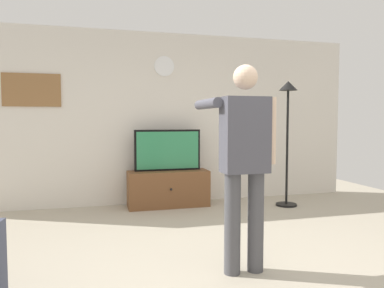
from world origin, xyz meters
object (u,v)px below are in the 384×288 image
(person_standing_nearer_lamp, at_px, (244,156))
(floor_lamp, at_px, (288,117))
(television, at_px, (168,150))
(framed_picture, at_px, (32,90))
(tv_stand, at_px, (168,189))
(wall_clock, at_px, (164,66))

(person_standing_nearer_lamp, bearing_deg, floor_lamp, 52.94)
(television, xyz_separation_m, framed_picture, (-1.95, 0.25, 0.90))
(floor_lamp, bearing_deg, tv_stand, 166.70)
(floor_lamp, bearing_deg, wall_clock, 158.23)
(wall_clock, relative_size, person_standing_nearer_lamp, 0.18)
(framed_picture, distance_m, floor_lamp, 3.82)
(wall_clock, bearing_deg, floor_lamp, -21.77)
(floor_lamp, height_order, person_standing_nearer_lamp, floor_lamp)
(framed_picture, height_order, floor_lamp, framed_picture)
(wall_clock, xyz_separation_m, framed_picture, (-1.95, 0.00, -0.41))
(television, distance_m, wall_clock, 1.33)
(framed_picture, bearing_deg, tv_stand, -8.61)
(tv_stand, height_order, framed_picture, framed_picture)
(tv_stand, height_order, television, television)
(wall_clock, bearing_deg, framed_picture, 179.85)
(tv_stand, bearing_deg, wall_clock, 90.00)
(floor_lamp, bearing_deg, framed_picture, 169.13)
(television, relative_size, wall_clock, 3.24)
(tv_stand, xyz_separation_m, person_standing_nearer_lamp, (0.15, -2.58, 0.74))
(wall_clock, distance_m, person_standing_nearer_lamp, 3.10)
(wall_clock, height_order, person_standing_nearer_lamp, wall_clock)
(television, height_order, floor_lamp, floor_lamp)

